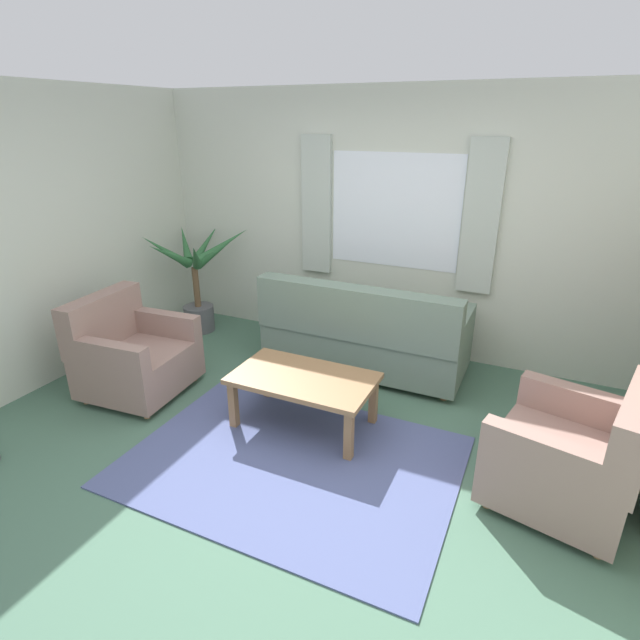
# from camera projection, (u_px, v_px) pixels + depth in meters

# --- Properties ---
(ground_plane) EXTENTS (6.24, 6.24, 0.00)m
(ground_plane) POSITION_uv_depth(u_px,v_px,m) (292.00, 462.00, 3.61)
(ground_plane) COLOR #476B56
(wall_back) EXTENTS (5.32, 0.12, 2.60)m
(wall_back) POSITION_uv_depth(u_px,v_px,m) (395.00, 225.00, 5.02)
(wall_back) COLOR beige
(wall_back) RESTS_ON ground_plane
(wall_left) EXTENTS (0.12, 4.40, 2.60)m
(wall_left) POSITION_uv_depth(u_px,v_px,m) (6.00, 247.00, 4.17)
(wall_left) COLOR beige
(wall_left) RESTS_ON ground_plane
(window_with_curtains) EXTENTS (1.98, 0.07, 1.40)m
(window_with_curtains) POSITION_uv_depth(u_px,v_px,m) (394.00, 212.00, 4.89)
(window_with_curtains) COLOR white
(area_rug) EXTENTS (2.30, 1.69, 0.01)m
(area_rug) POSITION_uv_depth(u_px,v_px,m) (292.00, 461.00, 3.61)
(area_rug) COLOR #4C5684
(area_rug) RESTS_ON ground_plane
(couch) EXTENTS (1.90, 0.82, 0.92)m
(couch) POSITION_uv_depth(u_px,v_px,m) (363.00, 335.00, 4.80)
(couch) COLOR slate
(couch) RESTS_ON ground_plane
(armchair_left) EXTENTS (0.88, 0.90, 0.88)m
(armchair_left) POSITION_uv_depth(u_px,v_px,m) (132.00, 355.00, 4.43)
(armchair_left) COLOR gray
(armchair_left) RESTS_ON ground_plane
(armchair_right) EXTENTS (0.99, 1.00, 0.88)m
(armchair_right) POSITION_uv_depth(u_px,v_px,m) (575.00, 457.00, 3.09)
(armchair_right) COLOR gray
(armchair_right) RESTS_ON ground_plane
(coffee_table) EXTENTS (1.10, 0.64, 0.44)m
(coffee_table) POSITION_uv_depth(u_px,v_px,m) (304.00, 383.00, 3.91)
(coffee_table) COLOR olive
(coffee_table) RESTS_ON ground_plane
(potted_plant) EXTENTS (1.05, 1.10, 1.19)m
(potted_plant) POSITION_uv_depth(u_px,v_px,m) (197.00, 281.00, 5.65)
(potted_plant) COLOR #56565B
(potted_plant) RESTS_ON ground_plane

